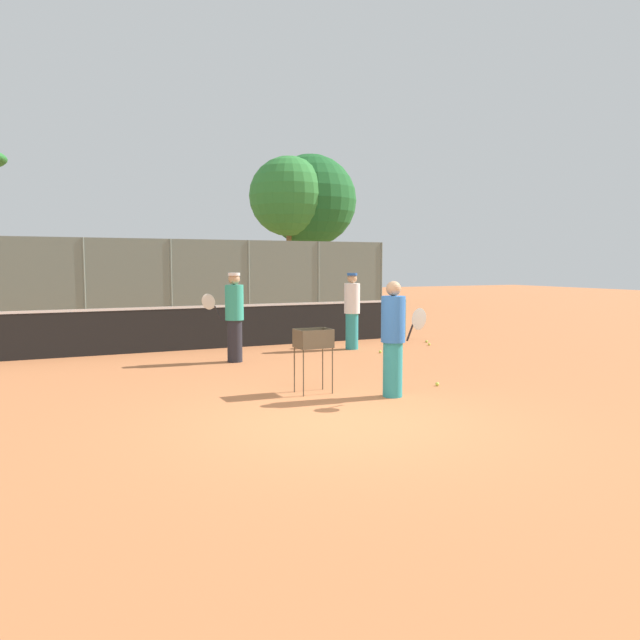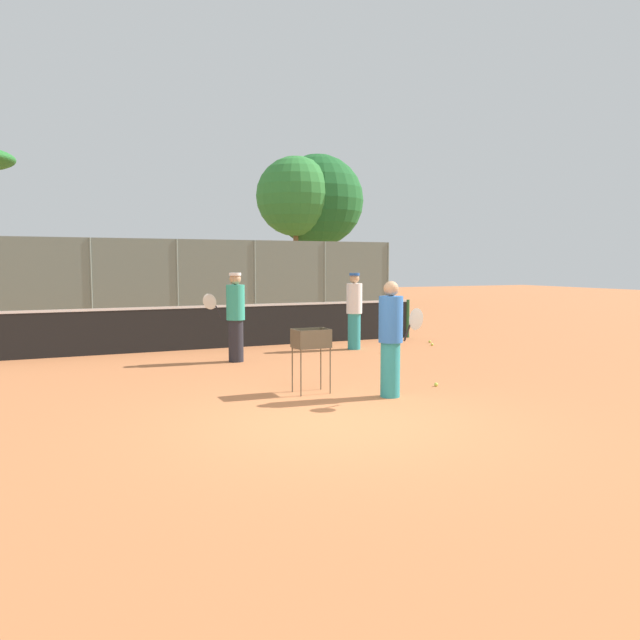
% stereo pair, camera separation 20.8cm
% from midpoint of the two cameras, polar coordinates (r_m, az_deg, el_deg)
% --- Properties ---
extents(ground_plane, '(80.00, 80.00, 0.00)m').
position_cam_midpoint_polar(ground_plane, '(8.31, 1.40, -9.34)').
color(ground_plane, '#C67242').
extents(tennis_net, '(12.09, 0.10, 1.07)m').
position_cam_midpoint_polar(tennis_net, '(15.37, -11.74, -0.62)').
color(tennis_net, '#26592D').
rests_on(tennis_net, ground_plane).
extents(back_fence, '(22.75, 0.08, 3.06)m').
position_cam_midpoint_polar(back_fence, '(25.17, -17.31, 3.69)').
color(back_fence, slate).
rests_on(back_fence, ground_plane).
extents(tree_0, '(4.82, 4.82, 7.81)m').
position_cam_midpoint_polar(tree_0, '(33.55, -1.03, 10.81)').
color(tree_0, brown).
rests_on(tree_0, ground_plane).
extents(tree_3, '(4.06, 4.06, 7.54)m').
position_cam_midpoint_polar(tree_3, '(32.54, -3.07, 11.20)').
color(tree_3, brown).
rests_on(tree_3, ground_plane).
extents(player_white_outfit, '(0.96, 0.39, 1.89)m').
position_cam_midpoint_polar(player_white_outfit, '(13.30, -8.30, 0.37)').
color(player_white_outfit, '#26262D').
rests_on(player_white_outfit, ground_plane).
extents(player_red_cap, '(0.38, 0.93, 1.81)m').
position_cam_midpoint_polar(player_red_cap, '(9.77, 6.12, -1.62)').
color(player_red_cap, teal).
rests_on(player_red_cap, ground_plane).
extents(player_yellow_shirt, '(0.58, 0.86, 1.86)m').
position_cam_midpoint_polar(player_yellow_shirt, '(15.16, 2.55, 0.94)').
color(player_yellow_shirt, teal).
rests_on(player_yellow_shirt, ground_plane).
extents(ball_cart, '(0.56, 0.41, 1.04)m').
position_cam_midpoint_polar(ball_cart, '(10.01, -1.12, -2.19)').
color(ball_cart, brown).
rests_on(ball_cart, ground_plane).
extents(tennis_ball_0, '(0.07, 0.07, 0.07)m').
position_cam_midpoint_polar(tennis_ball_0, '(14.62, 5.12, -2.90)').
color(tennis_ball_0, '#D1E54C').
rests_on(tennis_ball_0, ground_plane).
extents(tennis_ball_1, '(0.07, 0.07, 0.07)m').
position_cam_midpoint_polar(tennis_ball_1, '(16.69, 9.36, -1.94)').
color(tennis_ball_1, '#D1E54C').
rests_on(tennis_ball_1, ground_plane).
extents(tennis_ball_2, '(0.07, 0.07, 0.07)m').
position_cam_midpoint_polar(tennis_ball_2, '(10.85, 10.13, -5.79)').
color(tennis_ball_2, '#D1E54C').
rests_on(tennis_ball_2, ground_plane).
extents(tennis_ball_3, '(0.07, 0.07, 0.07)m').
position_cam_midpoint_polar(tennis_ball_3, '(16.12, 9.59, -2.20)').
color(tennis_ball_3, '#D1E54C').
rests_on(tennis_ball_3, ground_plane).
extents(tennis_ball_5, '(0.07, 0.07, 0.07)m').
position_cam_midpoint_polar(tennis_ball_5, '(15.46, -2.32, -2.44)').
color(tennis_ball_5, '#D1E54C').
rests_on(tennis_ball_5, ground_plane).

